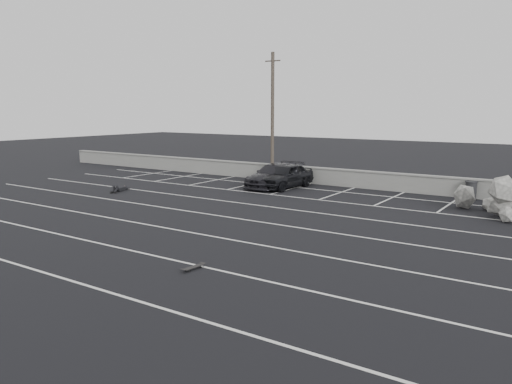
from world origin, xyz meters
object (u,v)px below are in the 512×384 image
Objects in this scene: car_right at (275,175)px; trash_bin at (471,190)px; utility_pole at (272,117)px; car_left at (285,176)px; person at (121,187)px; skateboard at (193,267)px.

trash_bin is (10.80, 2.12, -0.21)m from car_right.
car_left is at bearing -41.35° from utility_pole.
person reaches higher than skateboard.
utility_pole reaches higher than skateboard.
utility_pole is 3.65× the size of person.
person is at bearing 152.14° from skateboard.
car_left is 15.84m from skateboard.
person is (-17.51, -8.27, -0.28)m from trash_bin.
person is (-6.71, -6.15, -0.49)m from car_right.
car_right is 5.03× the size of trash_bin.
trash_bin is at bearing 2.33° from person.
skateboard is at bearing -65.46° from utility_pole.
car_left is 0.90× the size of car_right.
person is at bearing -124.74° from utility_pole.
trash_bin is at bearing 1.90° from utility_pole.
car_right reaches higher than person.
trash_bin is at bearing 10.32° from car_right.
utility_pole is 18.66m from skateboard.
car_left is at bearing -167.93° from trash_bin.
skateboard is (-4.49, -16.96, -0.42)m from trash_bin.
car_left is 10.29m from trash_bin.
utility_pole is at bearing 120.42° from skateboard.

